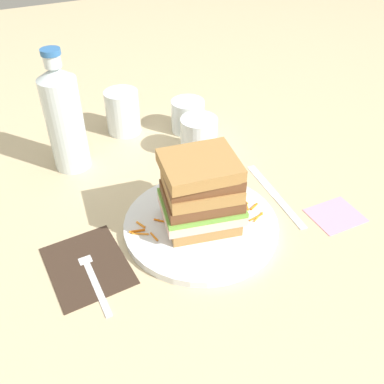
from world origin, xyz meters
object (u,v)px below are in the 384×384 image
water_bottle (64,118)px  sandwich (200,191)px  juice_glass (199,139)px  empty_tumbler_0 (188,116)px  fork (91,272)px  napkin_dark (87,264)px  main_plate (200,223)px  knife (277,196)px  empty_tumbler_1 (123,112)px  napkin_pink (336,215)px

water_bottle → sandwich: bearing=-61.6°
juice_glass → empty_tumbler_0: juice_glass is taller
fork → juice_glass: 0.37m
napkin_dark → fork: size_ratio=0.87×
main_plate → knife: bearing=2.3°
main_plate → napkin_dark: 0.20m
empty_tumbler_0 → empty_tumbler_1: size_ratio=0.77×
juice_glass → fork: bearing=-143.0°
juice_glass → napkin_dark: bearing=-145.9°
sandwich → empty_tumbler_0: 0.33m
main_plate → fork: (-0.20, -0.02, -0.00)m
sandwich → water_bottle: (-0.15, 0.28, 0.03)m
empty_tumbler_1 → napkin_pink: empty_tumbler_1 is taller
knife → empty_tumbler_0: (-0.04, 0.30, 0.03)m
fork → empty_tumbler_1: 0.43m
napkin_pink → fork: bearing=172.1°
fork → knife: size_ratio=0.83×
fork → empty_tumbler_0: size_ratio=2.21×
fork → napkin_pink: (0.43, -0.06, -0.00)m
sandwich → juice_glass: 0.23m
napkin_dark → napkin_pink: same height
main_plate → empty_tumbler_0: bearing=68.0°
empty_tumbler_0 → sandwich: bearing=-112.1°
water_bottle → empty_tumbler_0: water_bottle is taller
sandwich → empty_tumbler_0: (0.12, 0.30, -0.04)m
napkin_dark → knife: 0.36m
juice_glass → empty_tumbler_0: 0.10m
napkin_dark → knife: size_ratio=0.72×
fork → water_bottle: (0.05, 0.30, 0.10)m
knife → fork: bearing=-175.3°
napkin_dark → water_bottle: water_bottle is taller
sandwich → empty_tumbler_1: size_ratio=1.51×
napkin_dark → water_bottle: 0.30m
napkin_pink → water_bottle: bearing=136.5°
sandwich → knife: (0.17, 0.01, -0.08)m
juice_glass → empty_tumbler_0: size_ratio=1.12×
napkin_dark → knife: bearing=1.2°
fork → sandwich: bearing=6.6°
water_bottle → napkin_pink: 0.54m
water_bottle → fork: bearing=-99.0°
napkin_pink → main_plate: bearing=160.2°
empty_tumbler_1 → fork: bearing=-115.9°
juice_glass → empty_tumbler_1: 0.20m
main_plate → sandwich: 0.07m
juice_glass → sandwich: bearing=-116.4°
knife → juice_glass: juice_glass is taller
sandwich → fork: bearing=-173.4°
empty_tumbler_0 → napkin_pink: size_ratio=0.86×
napkin_dark → empty_tumbler_0: size_ratio=1.92×
empty_tumbler_1 → empty_tumbler_0: bearing=-23.9°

